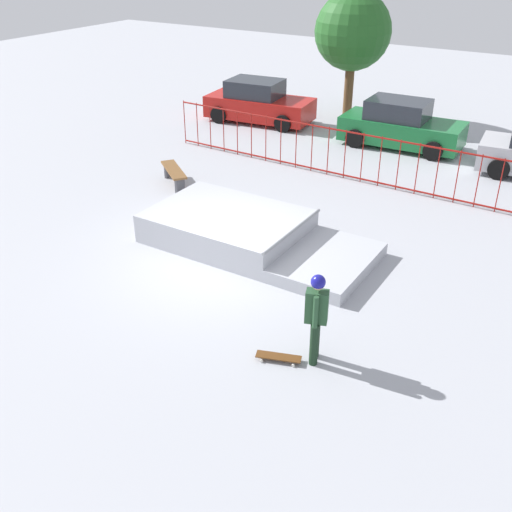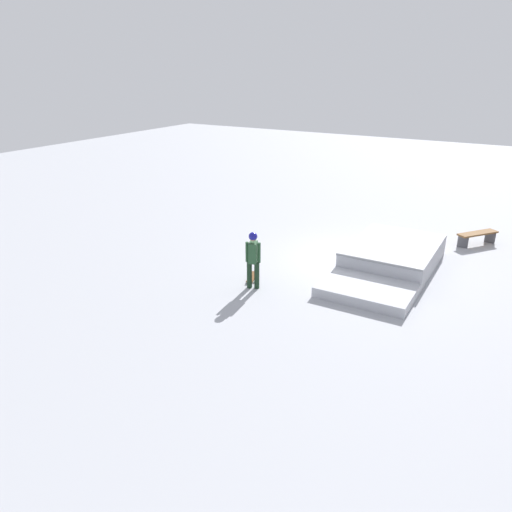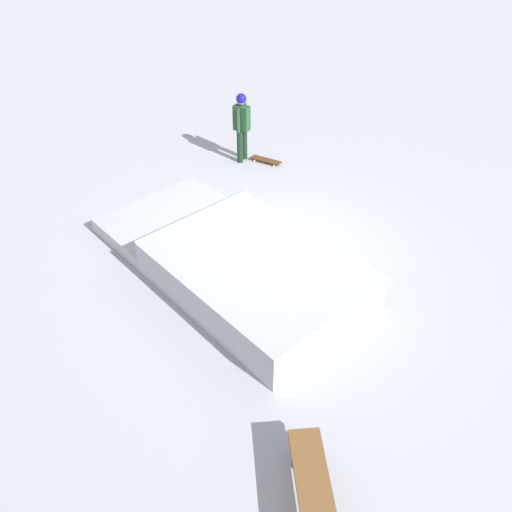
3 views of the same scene
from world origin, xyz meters
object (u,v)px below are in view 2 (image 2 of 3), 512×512
Objects in this scene: skateboard at (252,277)px; park_bench at (477,236)px; skate_ramp at (389,260)px; skater at (253,256)px.

park_bench is at bearing -58.53° from skateboard.
skater reaches higher than skate_ramp.
skate_ramp is 4.47m from skateboard.
skateboard is (-0.52, -0.35, -0.93)m from skater.
skater is at bearing -165.40° from skateboard.
skate_ramp is 3.56× the size of park_bench.
skateboard is at bearing -49.32° from skate_ramp.
skate_ramp is 6.58× the size of skateboard.
skater is at bearing -35.53° from park_bench.
skateboard is 8.69m from park_bench.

